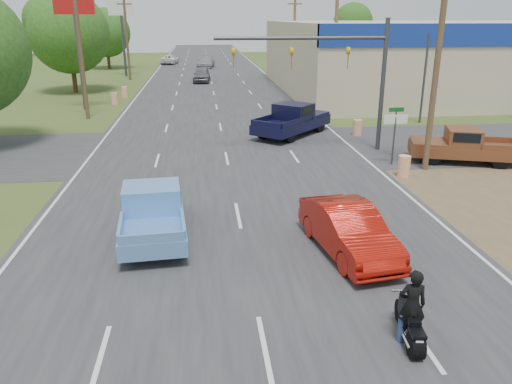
{
  "coord_description": "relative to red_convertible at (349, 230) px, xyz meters",
  "views": [
    {
      "loc": [
        -1.21,
        -9.26,
        7.02
      ],
      "look_at": [
        0.56,
        6.91,
        1.3
      ],
      "focal_mm": 35.0,
      "sensor_mm": 36.0,
      "label": 1
    }
  ],
  "objects": [
    {
      "name": "distant_car_silver",
      "position": [
        -3.56,
        61.42,
        0.01
      ],
      "size": [
        2.93,
        5.64,
        1.56
      ],
      "primitive_type": "imported",
      "rotation": [
        0.0,
        0.0,
        -0.14
      ],
      "color": "#9D9CA1",
      "rests_on": "ground"
    },
    {
      "name": "dirt_verge",
      "position": [
        7.82,
        5.47,
        -0.77
      ],
      "size": [
        8.0,
        18.0,
        0.01
      ],
      "primitive_type": "cube",
      "color": "brown",
      "rests_on": "ground"
    },
    {
      "name": "tree_2",
      "position": [
        -17.38,
        61.47,
        4.18
      ],
      "size": [
        6.72,
        6.72,
        8.32
      ],
      "color": "#422D19",
      "rests_on": "ground"
    },
    {
      "name": "utility_pole_2",
      "position": [
        6.32,
        26.47,
        4.55
      ],
      "size": [
        2.0,
        0.28,
        10.0
      ],
      "color": "#4C3823",
      "rests_on": "ground"
    },
    {
      "name": "signal_mast",
      "position": [
        2.64,
        12.47,
        4.03
      ],
      "size": [
        9.12,
        0.4,
        7.0
      ],
      "color": "#3F3F44",
      "rests_on": "ground"
    },
    {
      "name": "tree_1",
      "position": [
        -16.68,
        37.47,
        4.8
      ],
      "size": [
        7.56,
        7.56,
        9.36
      ],
      "color": "#422D19",
      "rests_on": "ground"
    },
    {
      "name": "barrel_2",
      "position": [
        -11.68,
        29.47,
        -0.27
      ],
      "size": [
        0.56,
        0.56,
        1.0
      ],
      "primitive_type": "cylinder",
      "color": "orange",
      "rests_on": "ground"
    },
    {
      "name": "cross_road",
      "position": [
        -3.18,
        13.47,
        -0.76
      ],
      "size": [
        120.0,
        10.0,
        0.02
      ],
      "primitive_type": "cube",
      "color": "#2D2D30",
      "rests_on": "ground"
    },
    {
      "name": "utility_pole_6",
      "position": [
        -12.68,
        47.47,
        4.55
      ],
      "size": [
        2.0,
        0.28,
        10.0
      ],
      "color": "#4C3823",
      "rests_on": "ground"
    },
    {
      "name": "navy_pickup",
      "position": [
        1.27,
        16.64,
        0.22
      ],
      "size": [
        5.66,
        5.96,
        1.97
      ],
      "rotation": [
        0.0,
        0.0,
        -0.73
      ],
      "color": "black",
      "rests_on": "ground"
    },
    {
      "name": "barrel_0",
      "position": [
        4.82,
        7.47,
        -0.27
      ],
      "size": [
        0.56,
        0.56,
        1.0
      ],
      "primitive_type": "cylinder",
      "color": "orange",
      "rests_on": "ground"
    },
    {
      "name": "ground",
      "position": [
        -3.18,
        -4.53,
        -0.77
      ],
      "size": [
        200.0,
        200.0,
        0.0
      ],
      "primitive_type": "plane",
      "color": "#3C4C1E",
      "rests_on": "ground"
    },
    {
      "name": "pole_sign_left_far",
      "position": [
        -13.68,
        51.47,
        6.4
      ],
      "size": [
        3.0,
        0.35,
        9.2
      ],
      "color": "#3F3F44",
      "rests_on": "ground"
    },
    {
      "name": "distant_car_white",
      "position": [
        -9.14,
        68.2,
        -0.09
      ],
      "size": [
        2.9,
        5.14,
        1.35
      ],
      "primitive_type": "imported",
      "rotation": [
        0.0,
        0.0,
        3.0
      ],
      "color": "silver",
      "rests_on": "ground"
    },
    {
      "name": "rider",
      "position": [
        0.1,
        -4.6,
        0.1
      ],
      "size": [
        0.68,
        0.49,
        1.73
      ],
      "primitive_type": "imported",
      "rotation": [
        0.0,
        0.0,
        3.02
      ],
      "color": "black",
      "rests_on": "ground"
    },
    {
      "name": "lane_sign",
      "position": [
        5.02,
        9.47,
        1.13
      ],
      "size": [
        1.2,
        0.08,
        2.52
      ],
      "color": "#3F3F44",
      "rests_on": "ground"
    },
    {
      "name": "main_road",
      "position": [
        -3.18,
        35.47,
        -0.76
      ],
      "size": [
        15.0,
        180.0,
        0.02
      ],
      "primitive_type": "cube",
      "color": "#2D2D30",
      "rests_on": "ground"
    },
    {
      "name": "brown_pickup",
      "position": [
        8.62,
        9.53,
        0.11
      ],
      "size": [
        5.66,
        3.55,
        1.75
      ],
      "rotation": [
        0.0,
        0.0,
        1.26
      ],
      "color": "black",
      "rests_on": "ground"
    },
    {
      "name": "motorcycle",
      "position": [
        0.1,
        -4.64,
        -0.34
      ],
      "size": [
        0.62,
        1.93,
        0.98
      ],
      "rotation": [
        0.0,
        0.0,
        -0.12
      ],
      "color": "black",
      "rests_on": "ground"
    },
    {
      "name": "red_convertible",
      "position": [
        0.0,
        0.0,
        0.0
      ],
      "size": [
        2.35,
        4.88,
        1.54
      ],
      "primitive_type": "imported",
      "rotation": [
        0.0,
        0.0,
        0.16
      ],
      "color": "#9C1007",
      "rests_on": "ground"
    },
    {
      "name": "barrel_1",
      "position": [
        5.22,
        15.97,
        -0.27
      ],
      "size": [
        0.56,
        0.56,
        1.0
      ],
      "primitive_type": "cylinder",
      "color": "orange",
      "rests_on": "ground"
    },
    {
      "name": "utility_pole_5",
      "position": [
        -12.68,
        23.47,
        4.55
      ],
      "size": [
        2.0,
        0.28,
        10.0
      ],
      "color": "#4C3823",
      "rests_on": "ground"
    },
    {
      "name": "tree_5",
      "position": [
        26.82,
        90.47,
        5.11
      ],
      "size": [
        7.98,
        7.98,
        9.88
      ],
      "color": "#422D19",
      "rests_on": "ground"
    },
    {
      "name": "street_name_sign",
      "position": [
        5.62,
        10.97,
        0.84
      ],
      "size": [
        0.8,
        0.08,
        2.61
      ],
      "color": "#3F3F44",
      "rests_on": "ground"
    },
    {
      "name": "tree_6",
      "position": [
        -33.18,
        90.47,
        5.73
      ],
      "size": [
        8.82,
        8.82,
        10.92
      ],
      "color": "#422D19",
      "rests_on": "ground"
    },
    {
      "name": "distant_car_grey",
      "position": [
        -4.27,
        44.36,
        0.02
      ],
      "size": [
        2.17,
        4.74,
        1.58
      ],
      "primitive_type": "imported",
      "rotation": [
        0.0,
        0.0,
        -0.07
      ],
      "color": "slate",
      "rests_on": "ground"
    },
    {
      "name": "utility_pole_1",
      "position": [
        6.32,
        8.47,
        4.55
      ],
      "size": [
        2.0,
        0.28,
        10.0
      ],
      "color": "#4C3823",
      "rests_on": "ground"
    },
    {
      "name": "pole_sign_left_near",
      "position": [
        -13.68,
        27.47,
        6.4
      ],
      "size": [
        3.0,
        0.35,
        9.2
      ],
      "color": "#3F3F44",
      "rests_on": "ground"
    },
    {
      "name": "barrel_3",
      "position": [
        -11.38,
        33.47,
        -0.27
      ],
      "size": [
        0.56,
        0.56,
        1.0
      ],
      "primitive_type": "cylinder",
      "color": "orange",
      "rests_on": "ground"
    },
    {
      "name": "utility_pole_3",
      "position": [
        6.32,
        44.47,
        4.55
      ],
      "size": [
        2.0,
        0.28,
        10.0
      ],
      "color": "#4C3823",
      "rests_on": "ground"
    },
    {
      "name": "blue_pickup",
      "position": [
        -6.17,
        2.16,
        0.12
      ],
      "size": [
        2.45,
        5.44,
        1.76
      ],
      "rotation": [
        0.0,
        0.0,
        0.08
      ],
      "color": "black",
      "rests_on": "ground"
    }
  ]
}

